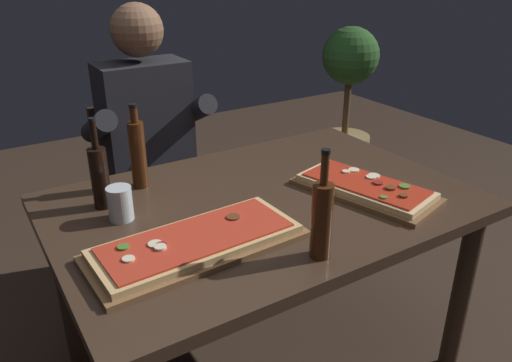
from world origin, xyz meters
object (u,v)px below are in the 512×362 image
at_px(pizza_rectangular_left, 365,188).
at_px(dining_table, 264,224).
at_px(oil_bottle_amber, 138,153).
at_px(pizza_rectangular_front, 197,243).
at_px(tumbler_near_camera, 120,204).
at_px(seated_diner, 151,143).
at_px(wine_bottle_dark, 322,218).
at_px(potted_plant_corner, 347,103).
at_px(vinegar_bottle_green, 100,176).
at_px(diner_chair, 146,185).

bearing_deg(pizza_rectangular_left, dining_table, 155.92).
bearing_deg(oil_bottle_amber, pizza_rectangular_front, -91.54).
xyz_separation_m(oil_bottle_amber, tumbler_near_camera, (-0.14, -0.20, -0.07)).
bearing_deg(pizza_rectangular_front, seated_diner, 76.90).
bearing_deg(oil_bottle_amber, wine_bottle_dark, -69.78).
relative_size(wine_bottle_dark, potted_plant_corner, 0.29).
bearing_deg(vinegar_bottle_green, wine_bottle_dark, -55.64).
height_order(dining_table, vinegar_bottle_green, vinegar_bottle_green).
distance_m(wine_bottle_dark, vinegar_bottle_green, 0.74).
distance_m(pizza_rectangular_left, wine_bottle_dark, 0.46).
relative_size(vinegar_bottle_green, potted_plant_corner, 0.28).
relative_size(pizza_rectangular_left, tumbler_near_camera, 4.91).
relative_size(seated_diner, potted_plant_corner, 1.23).
distance_m(wine_bottle_dark, potted_plant_corner, 2.23).
relative_size(dining_table, wine_bottle_dark, 4.43).
bearing_deg(pizza_rectangular_front, oil_bottle_amber, 88.46).
relative_size(vinegar_bottle_green, tumbler_near_camera, 2.78).
distance_m(pizza_rectangular_front, tumbler_near_camera, 0.31).
xyz_separation_m(wine_bottle_dark, potted_plant_corner, (1.53, 1.60, -0.29)).
bearing_deg(tumbler_near_camera, vinegar_bottle_green, 101.12).
bearing_deg(potted_plant_corner, vinegar_bottle_green, -153.21).
xyz_separation_m(pizza_rectangular_left, potted_plant_corner, (1.15, 1.37, -0.19)).
bearing_deg(dining_table, vinegar_bottle_green, 153.50).
xyz_separation_m(pizza_rectangular_left, oil_bottle_amber, (-0.64, 0.47, 0.11)).
relative_size(tumbler_near_camera, seated_diner, 0.08).
relative_size(pizza_rectangular_front, tumbler_near_camera, 5.75).
xyz_separation_m(pizza_rectangular_front, oil_bottle_amber, (0.01, 0.49, 0.11)).
bearing_deg(wine_bottle_dark, pizza_rectangular_left, 30.66).
xyz_separation_m(dining_table, wine_bottle_dark, (-0.06, -0.38, 0.21)).
xyz_separation_m(wine_bottle_dark, vinegar_bottle_green, (-0.42, 0.61, -0.01)).
relative_size(vinegar_bottle_green, diner_chair, 0.35).
distance_m(tumbler_near_camera, potted_plant_corner, 2.23).
bearing_deg(dining_table, oil_bottle_amber, 134.19).
bearing_deg(wine_bottle_dark, potted_plant_corner, 46.23).
bearing_deg(vinegar_bottle_green, tumbler_near_camera, -78.88).
bearing_deg(potted_plant_corner, diner_chair, -166.99).
height_order(pizza_rectangular_left, seated_diner, seated_diner).
xyz_separation_m(wine_bottle_dark, seated_diner, (-0.06, 1.11, -0.12)).
bearing_deg(seated_diner, diner_chair, 90.00).
relative_size(pizza_rectangular_front, wine_bottle_dark, 2.00).
relative_size(pizza_rectangular_front, diner_chair, 0.73).
relative_size(tumbler_near_camera, diner_chair, 0.13).
distance_m(diner_chair, seated_diner, 0.28).
bearing_deg(wine_bottle_dark, diner_chair, 92.92).
bearing_deg(pizza_rectangular_front, diner_chair, 78.40).
bearing_deg(seated_diner, oil_bottle_amber, -115.54).
distance_m(dining_table, tumbler_near_camera, 0.49).
bearing_deg(potted_plant_corner, seated_diner, -162.97).
distance_m(vinegar_bottle_green, seated_diner, 0.62).
xyz_separation_m(vinegar_bottle_green, potted_plant_corner, (1.95, 0.99, -0.28)).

